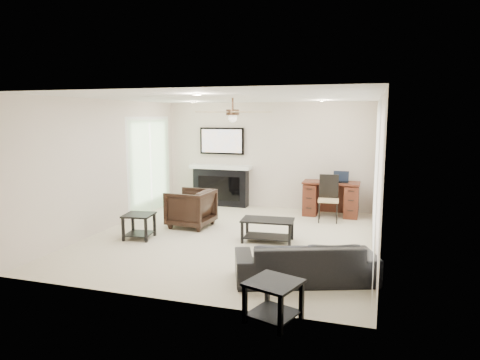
{
  "coord_description": "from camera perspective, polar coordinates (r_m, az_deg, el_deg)",
  "views": [
    {
      "loc": [
        2.37,
        -7.14,
        2.2
      ],
      "look_at": [
        0.17,
        0.0,
        1.06
      ],
      "focal_mm": 32.0,
      "sensor_mm": 36.0,
      "label": 1
    }
  ],
  "objects": [
    {
      "name": "room_shell",
      "position": [
        7.56,
        0.33,
        4.72
      ],
      "size": [
        5.5,
        5.54,
        2.52
      ],
      "color": "beige",
      "rests_on": "ground"
    },
    {
      "name": "sofa",
      "position": [
        5.87,
        8.68,
        -10.63
      ],
      "size": [
        2.0,
        1.31,
        0.54
      ],
      "primitive_type": "imported",
      "rotation": [
        0.0,
        0.0,
        3.49
      ],
      "color": "black",
      "rests_on": "ground"
    },
    {
      "name": "armchair",
      "position": [
        8.56,
        -6.58,
        -3.75
      ],
      "size": [
        0.88,
        0.86,
        0.75
      ],
      "primitive_type": "imported",
      "rotation": [
        0.0,
        0.0,
        -1.64
      ],
      "color": "black",
      "rests_on": "ground"
    },
    {
      "name": "coffee_table",
      "position": [
        7.56,
        3.7,
        -6.72
      ],
      "size": [
        0.93,
        0.56,
        0.4
      ],
      "primitive_type": "cube",
      "rotation": [
        0.0,
        0.0,
        0.07
      ],
      "color": "black",
      "rests_on": "ground"
    },
    {
      "name": "end_table_near",
      "position": [
        4.77,
        4.48,
        -15.83
      ],
      "size": [
        0.66,
        0.66,
        0.45
      ],
      "primitive_type": "cube",
      "rotation": [
        0.0,
        0.0,
        -0.33
      ],
      "color": "black",
      "rests_on": "ground"
    },
    {
      "name": "end_table_left",
      "position": [
        7.93,
        -13.3,
        -6.03
      ],
      "size": [
        0.56,
        0.56,
        0.45
      ],
      "primitive_type": "cube",
      "rotation": [
        0.0,
        0.0,
        0.14
      ],
      "color": "black",
      "rests_on": "ground"
    },
    {
      "name": "fireplace_unit",
      "position": [
        10.41,
        -2.62,
        1.75
      ],
      "size": [
        1.52,
        0.34,
        1.91
      ],
      "primitive_type": "cube",
      "color": "black",
      "rests_on": "ground"
    },
    {
      "name": "desk",
      "position": [
        9.61,
        12.0,
        -2.47
      ],
      "size": [
        1.22,
        0.56,
        0.76
      ],
      "primitive_type": "cube",
      "color": "#432210",
      "rests_on": "ground"
    },
    {
      "name": "desk_chair",
      "position": [
        9.05,
        11.7,
        -2.47
      ],
      "size": [
        0.45,
        0.47,
        0.97
      ],
      "primitive_type": "cube",
      "rotation": [
        0.0,
        0.0,
        0.08
      ],
      "color": "black",
      "rests_on": "ground"
    },
    {
      "name": "laptop",
      "position": [
        9.49,
        13.29,
        0.38
      ],
      "size": [
        0.33,
        0.24,
        0.23
      ],
      "primitive_type": "cube",
      "color": "black",
      "rests_on": "desk"
    }
  ]
}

